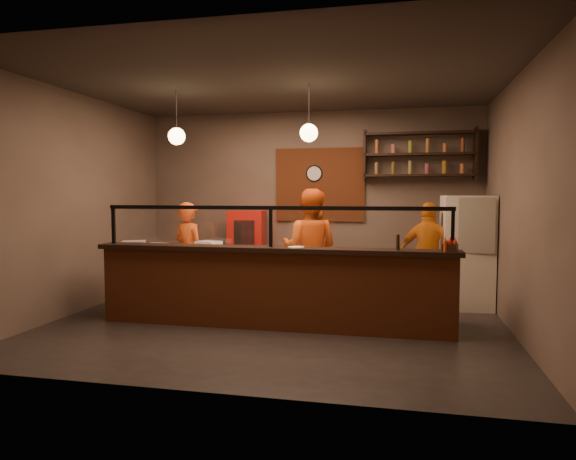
% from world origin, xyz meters
% --- Properties ---
extents(floor, '(6.00, 6.00, 0.00)m').
position_xyz_m(floor, '(0.00, 0.00, 0.00)').
color(floor, black).
rests_on(floor, ground).
extents(ceiling, '(6.00, 6.00, 0.00)m').
position_xyz_m(ceiling, '(0.00, 0.00, 3.20)').
color(ceiling, '#37302A').
rests_on(ceiling, wall_back).
extents(wall_back, '(6.00, 0.00, 6.00)m').
position_xyz_m(wall_back, '(0.00, 2.50, 1.60)').
color(wall_back, '#67574C').
rests_on(wall_back, floor).
extents(wall_left, '(0.00, 5.00, 5.00)m').
position_xyz_m(wall_left, '(-3.00, 0.00, 1.60)').
color(wall_left, '#67574C').
rests_on(wall_left, floor).
extents(wall_right, '(0.00, 5.00, 5.00)m').
position_xyz_m(wall_right, '(3.00, 0.00, 1.60)').
color(wall_right, '#67574C').
rests_on(wall_right, floor).
extents(wall_front, '(6.00, 0.00, 6.00)m').
position_xyz_m(wall_front, '(0.00, -2.50, 1.60)').
color(wall_front, '#67574C').
rests_on(wall_front, floor).
extents(brick_patch, '(1.60, 0.04, 1.30)m').
position_xyz_m(brick_patch, '(0.20, 2.47, 1.90)').
color(brick_patch, brown).
rests_on(brick_patch, wall_back).
extents(service_counter, '(4.60, 0.25, 1.00)m').
position_xyz_m(service_counter, '(0.00, -0.30, 0.50)').
color(service_counter, brown).
rests_on(service_counter, floor).
extents(counter_ledge, '(4.70, 0.37, 0.06)m').
position_xyz_m(counter_ledge, '(0.00, -0.30, 1.03)').
color(counter_ledge, black).
rests_on(counter_ledge, service_counter).
extents(worktop_cabinet, '(4.60, 0.75, 0.85)m').
position_xyz_m(worktop_cabinet, '(0.00, 0.20, 0.42)').
color(worktop_cabinet, gray).
rests_on(worktop_cabinet, floor).
extents(worktop, '(4.60, 0.75, 0.05)m').
position_xyz_m(worktop, '(0.00, 0.20, 0.88)').
color(worktop, white).
rests_on(worktop, worktop_cabinet).
extents(sneeze_guard, '(4.50, 0.05, 0.52)m').
position_xyz_m(sneeze_guard, '(0.00, -0.30, 1.37)').
color(sneeze_guard, white).
rests_on(sneeze_guard, counter_ledge).
extents(wall_shelving, '(1.84, 0.28, 0.85)m').
position_xyz_m(wall_shelving, '(1.90, 2.32, 2.40)').
color(wall_shelving, black).
rests_on(wall_shelving, wall_back).
extents(wall_clock, '(0.30, 0.04, 0.30)m').
position_xyz_m(wall_clock, '(0.10, 2.46, 2.10)').
color(wall_clock, black).
rests_on(wall_clock, wall_back).
extents(pendant_left, '(0.24, 0.24, 0.77)m').
position_xyz_m(pendant_left, '(-1.50, 0.20, 2.55)').
color(pendant_left, black).
rests_on(pendant_left, ceiling).
extents(pendant_right, '(0.24, 0.24, 0.77)m').
position_xyz_m(pendant_right, '(0.40, 0.20, 2.55)').
color(pendant_right, black).
rests_on(pendant_right, ceiling).
extents(cook_left, '(0.69, 0.60, 1.61)m').
position_xyz_m(cook_left, '(-1.59, 0.79, 0.80)').
color(cook_left, '#DE4E14').
rests_on(cook_left, floor).
extents(cook_mid, '(0.94, 0.76, 1.81)m').
position_xyz_m(cook_mid, '(0.27, 1.03, 0.91)').
color(cook_mid, orange).
rests_on(cook_mid, floor).
extents(cook_right, '(1.01, 0.59, 1.61)m').
position_xyz_m(cook_right, '(2.05, 1.48, 0.81)').
color(cook_right, orange).
rests_on(cook_right, floor).
extents(fridge, '(0.76, 0.72, 1.71)m').
position_xyz_m(fridge, '(2.60, 1.49, 0.86)').
color(fridge, silver).
rests_on(fridge, floor).
extents(red_cooler, '(0.67, 0.62, 1.44)m').
position_xyz_m(red_cooler, '(-1.06, 2.15, 0.72)').
color(red_cooler, red).
rests_on(red_cooler, floor).
extents(pizza_dough, '(0.67, 0.67, 0.01)m').
position_xyz_m(pizza_dough, '(0.49, 0.17, 0.91)').
color(pizza_dough, beige).
rests_on(pizza_dough, worktop).
extents(prep_tub_a, '(0.39, 0.36, 0.16)m').
position_xyz_m(prep_tub_a, '(-2.15, 0.10, 0.98)').
color(prep_tub_a, silver).
rests_on(prep_tub_a, worktop).
extents(prep_tub_b, '(0.38, 0.35, 0.16)m').
position_xyz_m(prep_tub_b, '(-1.08, 0.30, 0.98)').
color(prep_tub_b, white).
rests_on(prep_tub_b, worktop).
extents(prep_tub_c, '(0.32, 0.27, 0.15)m').
position_xyz_m(prep_tub_c, '(-1.74, -0.03, 0.97)').
color(prep_tub_c, silver).
rests_on(prep_tub_c, worktop).
extents(rolling_pin, '(0.35, 0.08, 0.06)m').
position_xyz_m(rolling_pin, '(-0.96, 0.15, 0.93)').
color(rolling_pin, yellow).
rests_on(rolling_pin, worktop).
extents(condiment_caddy, '(0.19, 0.17, 0.09)m').
position_xyz_m(condiment_caddy, '(2.19, -0.36, 1.10)').
color(condiment_caddy, black).
rests_on(condiment_caddy, counter_ledge).
extents(pepper_mill, '(0.05, 0.05, 0.19)m').
position_xyz_m(pepper_mill, '(1.59, -0.34, 1.15)').
color(pepper_mill, black).
rests_on(pepper_mill, counter_ledge).
extents(small_plate, '(0.24, 0.24, 0.01)m').
position_xyz_m(small_plate, '(0.34, -0.34, 1.07)').
color(small_plate, white).
rests_on(small_plate, counter_ledge).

